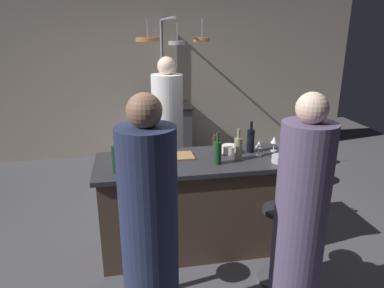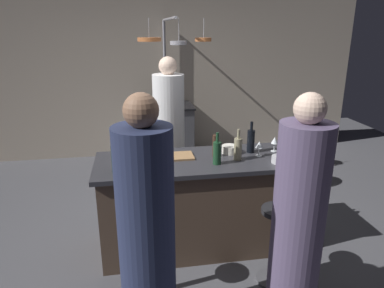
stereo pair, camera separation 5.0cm
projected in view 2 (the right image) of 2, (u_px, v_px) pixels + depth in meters
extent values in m
plane|color=#4C4C51|center=(195.00, 245.00, 3.51)|extent=(9.00, 9.00, 0.00)
cube|color=#BCAD99|center=(164.00, 75.00, 5.77)|extent=(6.40, 0.16, 2.60)
cube|color=brown|center=(195.00, 206.00, 3.37)|extent=(1.72, 0.66, 0.86)
cube|color=#2D2D33|center=(195.00, 162.00, 3.23)|extent=(1.80, 0.72, 0.04)
cube|color=#47474C|center=(168.00, 134.00, 5.67)|extent=(0.76, 0.60, 0.86)
cube|color=black|center=(167.00, 106.00, 5.53)|extent=(0.80, 0.64, 0.03)
cylinder|color=white|center=(169.00, 139.00, 4.27)|extent=(0.37, 0.37, 1.54)
sphere|color=beige|center=(168.00, 66.00, 4.00)|extent=(0.21, 0.21, 0.21)
cylinder|color=#4C4C51|center=(272.00, 279.00, 3.01)|extent=(0.28, 0.28, 0.02)
cylinder|color=#4C4C51|center=(275.00, 246.00, 2.91)|extent=(0.06, 0.06, 0.62)
cylinder|color=black|center=(278.00, 211.00, 2.81)|extent=(0.26, 0.26, 0.04)
cylinder|color=#594C6B|center=(297.00, 228.00, 2.42)|extent=(0.35, 0.35, 1.48)
sphere|color=beige|center=(310.00, 109.00, 2.16)|extent=(0.20, 0.20, 0.20)
cylinder|color=#4C4C51|center=(142.00, 260.00, 2.74)|extent=(0.06, 0.06, 0.62)
cylinder|color=black|center=(140.00, 223.00, 2.64)|extent=(0.26, 0.26, 0.04)
cylinder|color=#262D4C|center=(147.00, 241.00, 2.24)|extent=(0.36, 0.36, 1.51)
sphere|color=#8C664C|center=(141.00, 111.00, 1.98)|extent=(0.21, 0.21, 0.21)
cylinder|color=gray|center=(165.00, 91.00, 5.70)|extent=(0.04, 0.04, 2.15)
cylinder|color=gray|center=(169.00, 19.00, 4.67)|extent=(0.04, 1.48, 0.04)
cylinder|color=#B26638|center=(149.00, 39.00, 4.13)|extent=(0.28, 0.28, 0.04)
cylinder|color=gray|center=(149.00, 29.00, 4.10)|extent=(0.01, 0.01, 0.24)
cylinder|color=gray|center=(178.00, 43.00, 4.25)|extent=(0.20, 0.20, 0.04)
cylinder|color=gray|center=(179.00, 31.00, 4.17)|extent=(0.01, 0.01, 0.28)
cylinder|color=#B26638|center=(203.00, 40.00, 4.28)|extent=(0.20, 0.20, 0.04)
cylinder|color=gray|center=(204.00, 29.00, 4.21)|extent=(0.01, 0.01, 0.24)
cylinder|color=brown|center=(300.00, 180.00, 4.78)|extent=(0.24, 0.24, 0.16)
sphere|color=#2D6633|center=(302.00, 162.00, 4.70)|extent=(0.36, 0.36, 0.36)
cube|color=#997047|center=(176.00, 156.00, 3.28)|extent=(0.32, 0.22, 0.02)
cylinder|color=#382319|center=(215.00, 146.00, 3.27)|extent=(0.05, 0.05, 0.21)
cylinder|color=black|center=(251.00, 141.00, 3.38)|extent=(0.07, 0.07, 0.22)
cylinder|color=black|center=(252.00, 126.00, 3.33)|extent=(0.03, 0.03, 0.08)
cylinder|color=#143319|center=(116.00, 159.00, 2.91)|extent=(0.07, 0.07, 0.23)
cylinder|color=#143319|center=(114.00, 141.00, 2.86)|extent=(0.03, 0.03, 0.08)
cylinder|color=gray|center=(238.00, 149.00, 3.19)|extent=(0.07, 0.07, 0.20)
cylinder|color=gray|center=(239.00, 134.00, 3.15)|extent=(0.03, 0.03, 0.08)
cylinder|color=#193D23|center=(217.00, 153.00, 3.09)|extent=(0.07, 0.07, 0.20)
cylinder|color=#193D23|center=(217.00, 137.00, 3.05)|extent=(0.03, 0.03, 0.08)
cylinder|color=silver|center=(274.00, 151.00, 3.44)|extent=(0.06, 0.06, 0.01)
cylinder|color=silver|center=(274.00, 147.00, 3.43)|extent=(0.01, 0.01, 0.07)
cone|color=silver|center=(275.00, 140.00, 3.40)|extent=(0.07, 0.07, 0.06)
cylinder|color=silver|center=(259.00, 156.00, 3.31)|extent=(0.06, 0.06, 0.01)
cylinder|color=silver|center=(259.00, 152.00, 3.30)|extent=(0.01, 0.01, 0.07)
cone|color=silver|center=(259.00, 145.00, 3.28)|extent=(0.07, 0.07, 0.06)
cylinder|color=#B7B7BC|center=(280.00, 159.00, 3.14)|extent=(0.16, 0.16, 0.06)
cylinder|color=silver|center=(230.00, 149.00, 3.38)|extent=(0.15, 0.15, 0.07)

